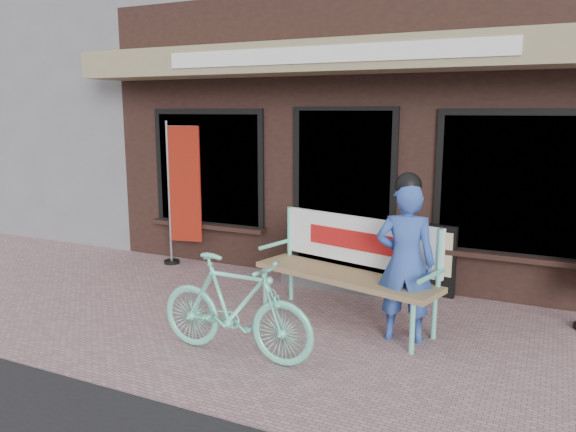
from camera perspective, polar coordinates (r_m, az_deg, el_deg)
The scene contains 8 objects.
ground at distance 5.59m, azimuth -1.69°, elevation -12.00°, with size 70.00×70.00×0.00m, color #A98185.
storefront at distance 9.87m, azimuth 12.03°, elevation 15.35°, with size 7.00×6.77×6.00m.
neighbor_left_near at distance 14.86m, azimuth -22.21°, elevation 13.99°, with size 10.00×7.00×6.40m, color slate.
bench at distance 5.80m, azimuth 6.37°, elevation -4.60°, with size 2.05×0.97×1.08m.
person at distance 5.35m, azimuth 11.84°, elevation -4.34°, with size 0.61×0.46×1.60m.
bicycle at distance 5.01m, azimuth -5.41°, elevation -9.16°, with size 0.43×1.53×0.92m, color #72DFC1.
nobori_red at distance 7.92m, azimuth -10.68°, elevation 2.42°, with size 0.60×0.26×2.01m.
menu_stand at distance 6.80m, azimuth 14.94°, elevation -4.31°, with size 0.43×0.14×0.85m.
Camera 1 is at (2.37, -4.58, 2.16)m, focal length 35.00 mm.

